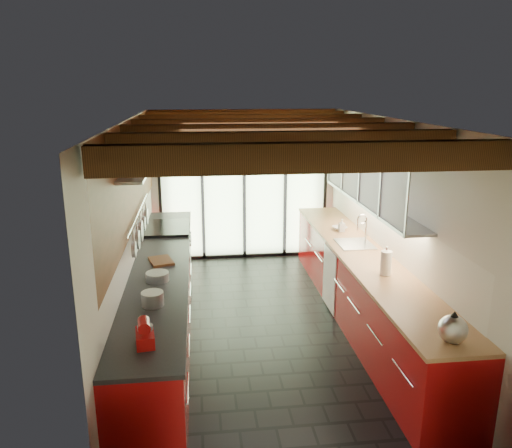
{
  "coord_description": "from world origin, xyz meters",
  "views": [
    {
      "loc": [
        -0.8,
        -5.79,
        2.98
      ],
      "look_at": [
        -0.07,
        0.4,
        1.25
      ],
      "focal_mm": 35.0,
      "sensor_mm": 36.0,
      "label": 1
    }
  ],
  "objects_px": {
    "stand_mixer": "(145,334)",
    "bowl": "(340,228)",
    "paper_towel": "(386,263)",
    "soap_bottle": "(342,225)",
    "kettle": "(453,328)"
  },
  "relations": [
    {
      "from": "stand_mixer",
      "to": "bowl",
      "type": "relative_size",
      "value": 1.31
    },
    {
      "from": "soap_bottle",
      "to": "paper_towel",
      "type": "bearing_deg",
      "value": -90.0
    },
    {
      "from": "paper_towel",
      "to": "soap_bottle",
      "type": "distance_m",
      "value": 1.75
    },
    {
      "from": "paper_towel",
      "to": "soap_bottle",
      "type": "relative_size",
      "value": 1.78
    },
    {
      "from": "stand_mixer",
      "to": "soap_bottle",
      "type": "bearing_deg",
      "value": 49.87
    },
    {
      "from": "soap_bottle",
      "to": "bowl",
      "type": "distance_m",
      "value": 0.12
    },
    {
      "from": "kettle",
      "to": "soap_bottle",
      "type": "distance_m",
      "value": 3.27
    },
    {
      "from": "stand_mixer",
      "to": "kettle",
      "type": "xyz_separation_m",
      "value": [
        2.54,
        -0.26,
        0.03
      ]
    },
    {
      "from": "stand_mixer",
      "to": "soap_bottle",
      "type": "height_order",
      "value": "stand_mixer"
    },
    {
      "from": "paper_towel",
      "to": "soap_bottle",
      "type": "xyz_separation_m",
      "value": [
        0.0,
        1.75,
        -0.05
      ]
    },
    {
      "from": "kettle",
      "to": "soap_bottle",
      "type": "height_order",
      "value": "kettle"
    },
    {
      "from": "paper_towel",
      "to": "soap_bottle",
      "type": "height_order",
      "value": "paper_towel"
    },
    {
      "from": "paper_towel",
      "to": "stand_mixer",
      "type": "bearing_deg",
      "value": -153.51
    },
    {
      "from": "bowl",
      "to": "soap_bottle",
      "type": "bearing_deg",
      "value": -90.0
    },
    {
      "from": "kettle",
      "to": "soap_bottle",
      "type": "relative_size",
      "value": 1.8
    }
  ]
}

